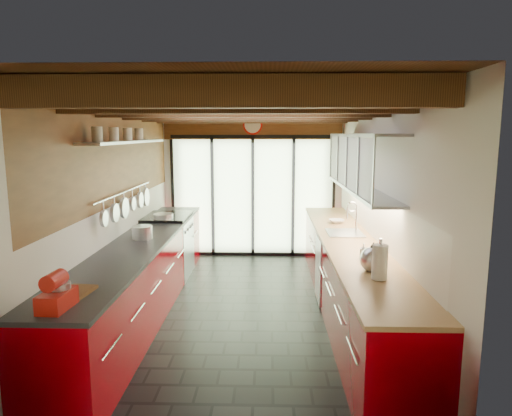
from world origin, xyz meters
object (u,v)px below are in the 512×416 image
object	(u,v)px
stand_mixer	(57,294)
kettle	(373,258)
paper_towel	(380,262)
bowl	(336,221)
soap_bottle	(364,251)

from	to	relation	value
stand_mixer	kettle	distance (m)	2.73
stand_mixer	kettle	size ratio (longest dim) A/B	0.97
paper_towel	stand_mixer	bearing A→B (deg)	-163.53
kettle	bowl	size ratio (longest dim) A/B	1.55
soap_bottle	bowl	distance (m)	1.91
stand_mixer	soap_bottle	xyz separation A→B (m)	(2.54, 1.43, -0.03)
paper_towel	bowl	bearing A→B (deg)	90.00
soap_bottle	bowl	size ratio (longest dim) A/B	0.75
paper_towel	soap_bottle	xyz separation A→B (m)	(0.00, 0.68, -0.07)
paper_towel	kettle	bearing A→B (deg)	90.00
kettle	bowl	xyz separation A→B (m)	(-0.00, 2.33, -0.10)
paper_towel	bowl	world-z (taller)	paper_towel
kettle	soap_bottle	xyz separation A→B (m)	(-0.00, 0.43, -0.05)
stand_mixer	bowl	size ratio (longest dim) A/B	1.50
stand_mixer	soap_bottle	distance (m)	2.92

